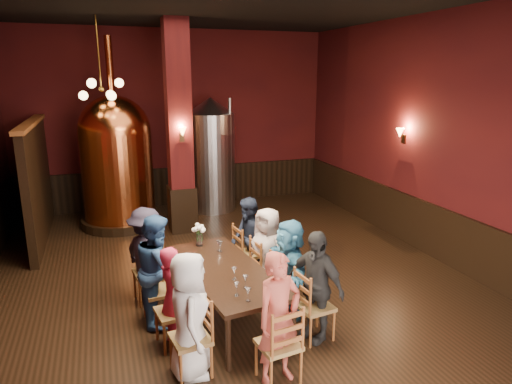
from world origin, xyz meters
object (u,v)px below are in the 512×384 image
object	(u,v)px
person_0	(189,315)
person_2	(159,269)
dining_table	(225,273)
person_1	(173,297)
rose_vase	(199,231)
steel_vessel	(211,155)
copper_kettle	(117,160)

from	to	relation	value
person_0	person_2	world-z (taller)	person_2
dining_table	person_1	bearing A→B (deg)	-158.78
rose_vase	steel_vessel	bearing A→B (deg)	73.85
steel_vessel	person_0	bearing A→B (deg)	-105.87
dining_table	copper_kettle	bearing A→B (deg)	96.28
person_0	person_1	size ratio (longest dim) A/B	1.12
rose_vase	dining_table	bearing A→B (deg)	-81.92
dining_table	person_2	xyz separation A→B (m)	(-0.89, 0.22, 0.09)
person_2	dining_table	bearing A→B (deg)	-96.54
copper_kettle	steel_vessel	xyz separation A→B (m)	(2.30, 0.55, -0.10)
person_0	person_2	bearing A→B (deg)	14.65
copper_kettle	dining_table	bearing A→B (deg)	-76.25
dining_table	copper_kettle	distance (m)	5.03
copper_kettle	person_2	bearing A→B (deg)	-86.36
copper_kettle	rose_vase	xyz separation A→B (m)	(1.04, -3.82, -0.53)
person_0	copper_kettle	size ratio (longest dim) A/B	0.36
person_2	steel_vessel	distance (m)	5.56
person_0	dining_table	bearing A→B (deg)	-25.71
person_1	steel_vessel	distance (m)	6.16
person_0	person_2	distance (m)	1.33
dining_table	person_1	distance (m)	0.91
copper_kettle	steel_vessel	world-z (taller)	copper_kettle
copper_kettle	person_0	bearing A→B (deg)	-85.50
person_2	rose_vase	bearing A→B (deg)	-36.73
dining_table	steel_vessel	world-z (taller)	steel_vessel
person_1	rose_vase	xyz separation A→B (m)	(0.66, 1.43, 0.32)
rose_vase	person_2	bearing A→B (deg)	-133.93
dining_table	rose_vase	size ratio (longest dim) A/B	6.82
dining_table	person_0	size ratio (longest dim) A/B	1.68
steel_vessel	rose_vase	distance (m)	4.57
person_1	steel_vessel	xyz separation A→B (m)	(1.93, 5.80, 0.75)
person_1	copper_kettle	world-z (taller)	copper_kettle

